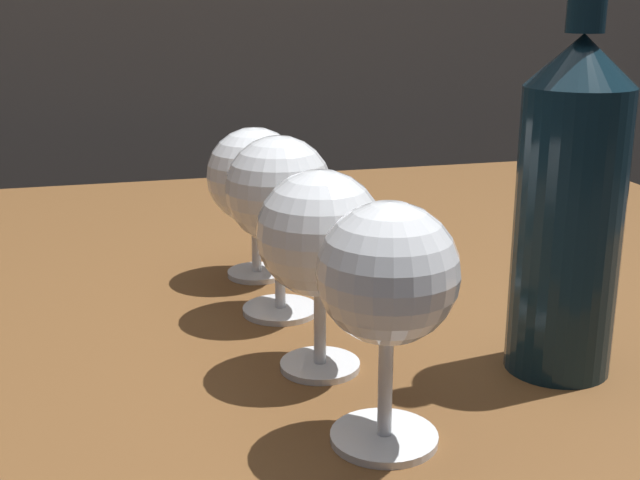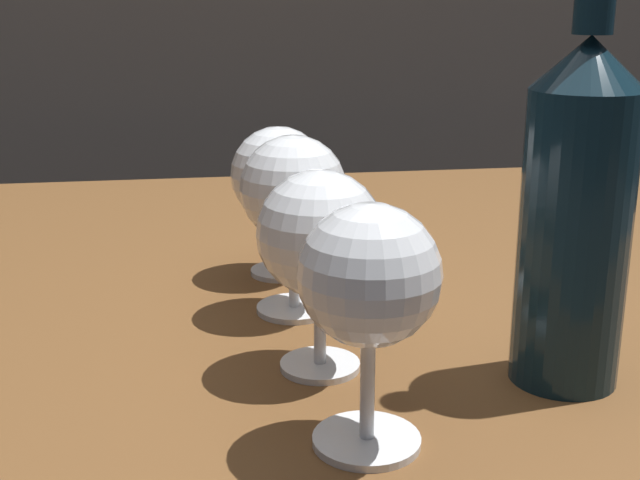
% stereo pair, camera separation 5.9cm
% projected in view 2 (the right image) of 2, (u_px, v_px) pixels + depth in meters
% --- Properties ---
extents(dining_table, '(1.15, 0.90, 0.72)m').
position_uv_depth(dining_table, '(308.00, 357.00, 0.87)').
color(dining_table, brown).
rests_on(dining_table, ground_plane).
extents(wine_glass_port, '(0.09, 0.09, 0.15)m').
position_uv_depth(wine_glass_port, '(369.00, 282.00, 0.49)').
color(wine_glass_port, white).
rests_on(wine_glass_port, dining_table).
extents(wine_glass_chardonnay, '(0.09, 0.09, 0.15)m').
position_uv_depth(wine_glass_chardonnay, '(320.00, 237.00, 0.59)').
color(wine_glass_chardonnay, white).
rests_on(wine_glass_chardonnay, dining_table).
extents(wine_glass_pinot, '(0.09, 0.09, 0.15)m').
position_uv_depth(wine_glass_pinot, '(293.00, 192.00, 0.70)').
color(wine_glass_pinot, white).
rests_on(wine_glass_pinot, dining_table).
extents(wine_glass_white, '(0.09, 0.09, 0.15)m').
position_uv_depth(wine_glass_white, '(279.00, 177.00, 0.80)').
color(wine_glass_white, white).
rests_on(wine_glass_white, dining_table).
extents(wine_bottle, '(0.08, 0.08, 0.33)m').
position_uv_depth(wine_bottle, '(577.00, 206.00, 0.57)').
color(wine_bottle, '#0F232D').
rests_on(wine_bottle, dining_table).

